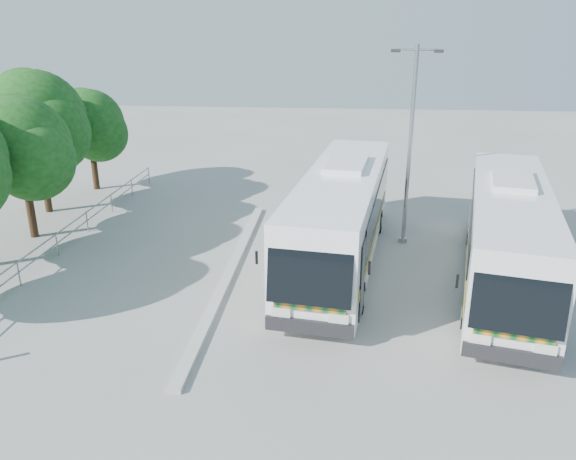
# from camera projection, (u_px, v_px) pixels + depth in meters

# --- Properties ---
(ground) EXTENTS (100.00, 100.00, 0.00)m
(ground) POSITION_uv_depth(u_px,v_px,m) (282.00, 297.00, 20.42)
(ground) COLOR #9E9E99
(ground) RESTS_ON ground
(kerb_divider) EXTENTS (0.40, 16.00, 0.15)m
(kerb_divider) POSITION_uv_depth(u_px,v_px,m) (230.00, 270.00, 22.47)
(kerb_divider) COLOR #B2B2AD
(kerb_divider) RESTS_ON ground
(railing) EXTENTS (0.06, 22.00, 1.00)m
(railing) POSITION_uv_depth(u_px,v_px,m) (67.00, 231.00, 24.80)
(railing) COLOR gray
(railing) RESTS_ON ground
(tree_far_c) EXTENTS (4.97, 4.69, 6.49)m
(tree_far_c) POSITION_uv_depth(u_px,v_px,m) (22.00, 147.00, 24.81)
(tree_far_c) COLOR #382314
(tree_far_c) RESTS_ON ground
(tree_far_d) EXTENTS (5.62, 5.30, 7.33)m
(tree_far_d) POSITION_uv_depth(u_px,v_px,m) (37.00, 120.00, 28.19)
(tree_far_d) COLOR #382314
(tree_far_d) RESTS_ON ground
(tree_far_e) EXTENTS (4.54, 4.28, 5.92)m
(tree_far_e) POSITION_uv_depth(u_px,v_px,m) (90.00, 124.00, 32.65)
(tree_far_e) COLOR #382314
(tree_far_e) RESTS_ON ground
(coach_main) EXTENTS (4.57, 13.96, 3.81)m
(coach_main) POSITION_uv_depth(u_px,v_px,m) (341.00, 214.00, 22.83)
(coach_main) COLOR white
(coach_main) RESTS_ON ground
(coach_adjacent) EXTENTS (5.44, 13.41, 3.65)m
(coach_adjacent) POSITION_uv_depth(u_px,v_px,m) (508.00, 233.00, 21.00)
(coach_adjacent) COLOR silver
(coach_adjacent) RESTS_ON ground
(lamppost) EXTENTS (2.10, 0.55, 8.60)m
(lamppost) POSITION_uv_depth(u_px,v_px,m) (411.00, 139.00, 23.96)
(lamppost) COLOR gray
(lamppost) RESTS_ON ground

